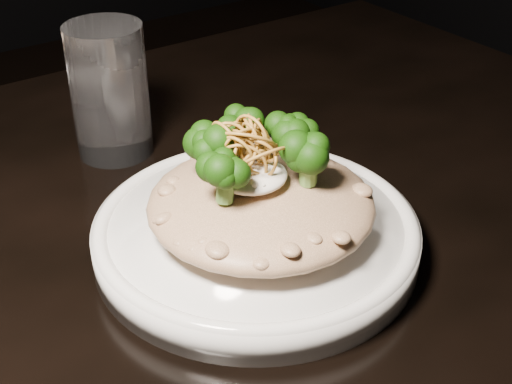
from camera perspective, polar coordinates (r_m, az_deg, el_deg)
table at (r=0.64m, az=-4.65°, el=-9.72°), size 1.10×0.80×0.75m
plate at (r=0.57m, az=-0.00°, el=-3.54°), size 0.26×0.26×0.03m
risotto at (r=0.55m, az=0.40°, el=-0.93°), size 0.18×0.18×0.04m
broccoli at (r=0.54m, az=0.18°, el=3.07°), size 0.10×0.10×0.04m
cheese at (r=0.53m, az=-0.39°, el=1.39°), size 0.05×0.05×0.02m
shallots at (r=0.53m, az=-0.66°, el=3.74°), size 0.05×0.05×0.03m
drinking_glass at (r=0.70m, az=-11.63°, el=7.89°), size 0.09×0.09×0.13m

